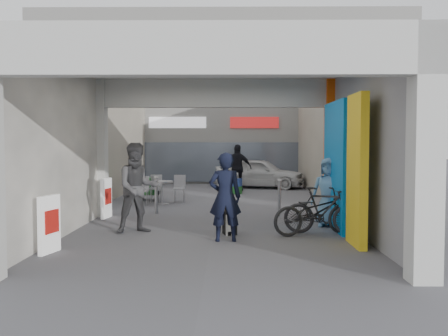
{
  "coord_description": "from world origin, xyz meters",
  "views": [
    {
      "loc": [
        0.35,
        -10.76,
        1.92
      ],
      "look_at": [
        0.23,
        1.0,
        1.3
      ],
      "focal_mm": 40.0,
      "sensor_mm": 36.0,
      "label": 1
    }
  ],
  "objects_px": {
    "cafe_set": "(160,193)",
    "border_collie": "(230,222)",
    "man_elderly": "(328,192)",
    "bicycle_rear": "(323,211)",
    "man_back_turned": "(138,188)",
    "man_crates": "(238,168)",
    "produce_stand": "(143,191)",
    "white_van": "(260,173)",
    "bicycle_front": "(315,212)",
    "man_with_dog": "(225,197)"
  },
  "relations": [
    {
      "from": "cafe_set",
      "to": "border_collie",
      "type": "xyz_separation_m",
      "value": [
        2.18,
        -5.33,
        -0.04
      ]
    },
    {
      "from": "man_elderly",
      "to": "bicycle_rear",
      "type": "relative_size",
      "value": 0.95
    },
    {
      "from": "man_back_turned",
      "to": "man_crates",
      "type": "distance_m",
      "value": 9.18
    },
    {
      "from": "produce_stand",
      "to": "man_crates",
      "type": "height_order",
      "value": "man_crates"
    },
    {
      "from": "border_collie",
      "to": "bicycle_rear",
      "type": "relative_size",
      "value": 0.41
    },
    {
      "from": "man_back_turned",
      "to": "man_elderly",
      "type": "bearing_deg",
      "value": -11.26
    },
    {
      "from": "cafe_set",
      "to": "man_elderly",
      "type": "xyz_separation_m",
      "value": [
        4.42,
        -4.27,
        0.48
      ]
    },
    {
      "from": "man_elderly",
      "to": "white_van",
      "type": "distance_m",
      "value": 9.58
    },
    {
      "from": "produce_stand",
      "to": "white_van",
      "type": "relative_size",
      "value": 0.3
    },
    {
      "from": "man_elderly",
      "to": "white_van",
      "type": "xyz_separation_m",
      "value": [
        -0.97,
        9.52,
        -0.16
      ]
    },
    {
      "from": "man_crates",
      "to": "bicycle_rear",
      "type": "xyz_separation_m",
      "value": [
        1.61,
        -9.09,
        -0.42
      ]
    },
    {
      "from": "bicycle_rear",
      "to": "border_collie",
      "type": "bearing_deg",
      "value": 107.06
    },
    {
      "from": "border_collie",
      "to": "bicycle_front",
      "type": "height_order",
      "value": "bicycle_front"
    },
    {
      "from": "cafe_set",
      "to": "white_van",
      "type": "xyz_separation_m",
      "value": [
        3.45,
        5.26,
        0.32
      ]
    },
    {
      "from": "man_back_turned",
      "to": "bicycle_front",
      "type": "distance_m",
      "value": 3.74
    },
    {
      "from": "cafe_set",
      "to": "bicycle_front",
      "type": "relative_size",
      "value": 0.78
    },
    {
      "from": "man_back_turned",
      "to": "man_elderly",
      "type": "relative_size",
      "value": 1.22
    },
    {
      "from": "cafe_set",
      "to": "bicycle_rear",
      "type": "distance_m",
      "value": 6.69
    },
    {
      "from": "man_crates",
      "to": "white_van",
      "type": "xyz_separation_m",
      "value": [
        0.94,
        1.43,
        -0.29
      ]
    },
    {
      "from": "border_collie",
      "to": "man_crates",
      "type": "xyz_separation_m",
      "value": [
        0.33,
        9.15,
        0.65
      ]
    },
    {
      "from": "bicycle_front",
      "to": "white_van",
      "type": "relative_size",
      "value": 0.5
    },
    {
      "from": "cafe_set",
      "to": "bicycle_rear",
      "type": "height_order",
      "value": "bicycle_rear"
    },
    {
      "from": "man_elderly",
      "to": "white_van",
      "type": "relative_size",
      "value": 0.43
    },
    {
      "from": "cafe_set",
      "to": "produce_stand",
      "type": "xyz_separation_m",
      "value": [
        -0.68,
        0.84,
        -0.02
      ]
    },
    {
      "from": "produce_stand",
      "to": "bicycle_front",
      "type": "height_order",
      "value": "bicycle_front"
    },
    {
      "from": "man_with_dog",
      "to": "bicycle_rear",
      "type": "bearing_deg",
      "value": -164.18
    },
    {
      "from": "bicycle_rear",
      "to": "white_van",
      "type": "height_order",
      "value": "white_van"
    },
    {
      "from": "man_back_turned",
      "to": "bicycle_rear",
      "type": "distance_m",
      "value": 3.91
    },
    {
      "from": "cafe_set",
      "to": "white_van",
      "type": "relative_size",
      "value": 0.39
    },
    {
      "from": "man_back_turned",
      "to": "man_crates",
      "type": "relative_size",
      "value": 1.04
    },
    {
      "from": "cafe_set",
      "to": "man_elderly",
      "type": "height_order",
      "value": "man_elderly"
    },
    {
      "from": "cafe_set",
      "to": "man_back_turned",
      "type": "distance_m",
      "value": 5.12
    },
    {
      "from": "bicycle_front",
      "to": "bicycle_rear",
      "type": "height_order",
      "value": "bicycle_rear"
    },
    {
      "from": "border_collie",
      "to": "man_crates",
      "type": "height_order",
      "value": "man_crates"
    },
    {
      "from": "produce_stand",
      "to": "white_van",
      "type": "distance_m",
      "value": 6.06
    },
    {
      "from": "produce_stand",
      "to": "man_with_dog",
      "type": "xyz_separation_m",
      "value": [
        2.77,
        -6.82,
        0.57
      ]
    },
    {
      "from": "man_with_dog",
      "to": "man_elderly",
      "type": "xyz_separation_m",
      "value": [
        2.33,
        1.71,
        -0.08
      ]
    },
    {
      "from": "produce_stand",
      "to": "man_back_turned",
      "type": "distance_m",
      "value": 6.02
    },
    {
      "from": "cafe_set",
      "to": "man_crates",
      "type": "distance_m",
      "value": 4.62
    },
    {
      "from": "produce_stand",
      "to": "bicycle_rear",
      "type": "xyz_separation_m",
      "value": [
        4.8,
        -6.11,
        0.2
      ]
    },
    {
      "from": "man_elderly",
      "to": "produce_stand",
      "type": "bearing_deg",
      "value": 156.23
    },
    {
      "from": "produce_stand",
      "to": "man_back_turned",
      "type": "bearing_deg",
      "value": -75.27
    },
    {
      "from": "man_elderly",
      "to": "bicycle_rear",
      "type": "xyz_separation_m",
      "value": [
        -0.3,
        -1.0,
        -0.29
      ]
    },
    {
      "from": "white_van",
      "to": "cafe_set",
      "type": "bearing_deg",
      "value": 162.93
    },
    {
      "from": "bicycle_front",
      "to": "man_with_dog",
      "type": "bearing_deg",
      "value": 92.77
    },
    {
      "from": "man_elderly",
      "to": "bicycle_front",
      "type": "bearing_deg",
      "value": -93.16
    },
    {
      "from": "man_crates",
      "to": "border_collie",
      "type": "bearing_deg",
      "value": 99.03
    },
    {
      "from": "man_with_dog",
      "to": "bicycle_rear",
      "type": "xyz_separation_m",
      "value": [
        2.03,
        0.71,
        -0.37
      ]
    },
    {
      "from": "man_elderly",
      "to": "bicycle_rear",
      "type": "bearing_deg",
      "value": -85.49
    },
    {
      "from": "produce_stand",
      "to": "bicycle_front",
      "type": "xyz_separation_m",
      "value": [
        4.62,
        -6.16,
        0.19
      ]
    }
  ]
}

